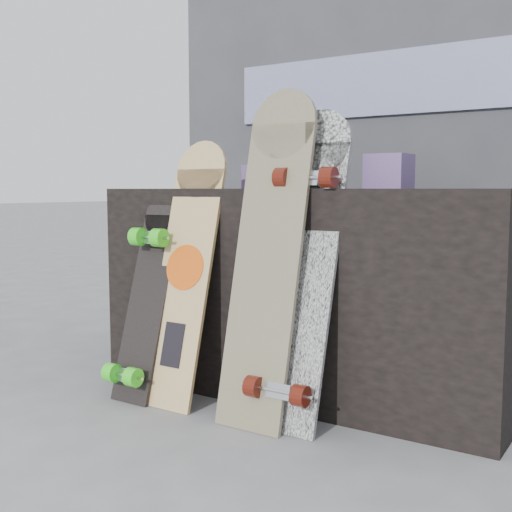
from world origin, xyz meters
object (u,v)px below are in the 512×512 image
Objects in this scene: longboard_cascadia at (302,261)px; skateboard_dark at (145,295)px; vendor_table at (309,290)px; longboard_geisha at (187,264)px; longboard_celtic at (269,245)px.

longboard_cascadia is 1.38× the size of skateboard_dark.
longboard_geisha reaches higher than vendor_table.
vendor_table is 0.64m from skateboard_dark.
skateboard_dark is (-0.16, -0.06, -0.12)m from longboard_geisha.
longboard_cascadia is at bearing 7.87° from skateboard_dark.
longboard_celtic reaches higher than skateboard_dark.
vendor_table is at bearing 47.64° from longboard_geisha.
longboard_cascadia is at bearing 17.45° from longboard_celtic.
longboard_geisha is 1.26× the size of skateboard_dark.
vendor_table is 0.50m from longboard_geisha.
vendor_table is 1.48× the size of longboard_cascadia.
longboard_celtic is (0.04, -0.36, 0.21)m from vendor_table.
longboard_cascadia is (0.47, 0.03, 0.04)m from longboard_geisha.
longboard_geisha is at bearing -132.36° from vendor_table.
vendor_table is 2.04× the size of skateboard_dark.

